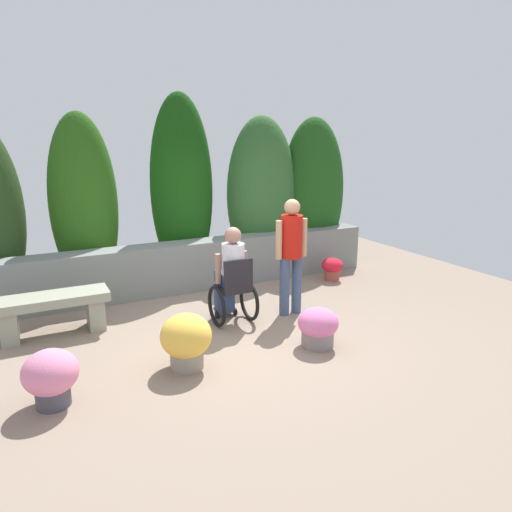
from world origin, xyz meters
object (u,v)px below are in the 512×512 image
flower_pot_purple_near (186,340)px  person_standing_companion (291,249)px  stone_bench (53,309)px  flower_pot_red_accent (51,376)px  flower_pot_terracotta_by_wall (332,268)px  person_in_wheelchair (232,278)px  flower_pot_small_foreground (318,327)px

flower_pot_purple_near → person_standing_companion: bearing=25.3°
stone_bench → flower_pot_red_accent: size_ratio=2.48×
stone_bench → flower_pot_terracotta_by_wall: size_ratio=3.48×
person_standing_companion → flower_pot_purple_near: 2.13m
flower_pot_purple_near → person_in_wheelchair: bearing=44.7°
stone_bench → flower_pot_red_accent: bearing=-101.2°
stone_bench → flower_pot_small_foreground: size_ratio=2.81×
flower_pot_terracotta_by_wall → flower_pot_red_accent: flower_pot_red_accent is taller
person_in_wheelchair → flower_pot_terracotta_by_wall: size_ratio=3.36×
stone_bench → flower_pot_purple_near: 2.03m
flower_pot_terracotta_by_wall → person_standing_companion: bearing=-144.9°
person_standing_companion → flower_pot_small_foreground: (-0.25, -1.06, -0.70)m
flower_pot_terracotta_by_wall → flower_pot_small_foreground: (-1.75, -2.11, 0.02)m
flower_pot_terracotta_by_wall → flower_pot_purple_near: bearing=-150.0°
stone_bench → flower_pot_terracotta_by_wall: 4.57m
flower_pot_terracotta_by_wall → stone_bench: bearing=-176.2°
flower_pot_small_foreground → stone_bench: bearing=147.2°
stone_bench → person_standing_companion: 3.21m
flower_pot_purple_near → flower_pot_terracotta_by_wall: flower_pot_purple_near is taller
flower_pot_purple_near → flower_pot_red_accent: 1.37m
flower_pot_red_accent → flower_pot_small_foreground: flower_pot_red_accent is taller
person_in_wheelchair → flower_pot_terracotta_by_wall: 2.58m
flower_pot_red_accent → flower_pot_small_foreground: size_ratio=1.14×
flower_pot_small_foreground → person_standing_companion: bearing=76.7°
stone_bench → flower_pot_terracotta_by_wall: stone_bench is taller
person_in_wheelchair → flower_pot_small_foreground: size_ratio=2.72×
stone_bench → person_in_wheelchair: size_ratio=1.03×
stone_bench → flower_pot_small_foreground: (2.81, -1.81, -0.10)m
person_standing_companion → flower_pot_terracotta_by_wall: (1.50, 1.05, -0.72)m
stone_bench → person_standing_companion: bearing=-20.6°
person_standing_companion → flower_pot_red_accent: person_standing_companion is taller
flower_pot_purple_near → flower_pot_small_foreground: bearing=-6.7°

